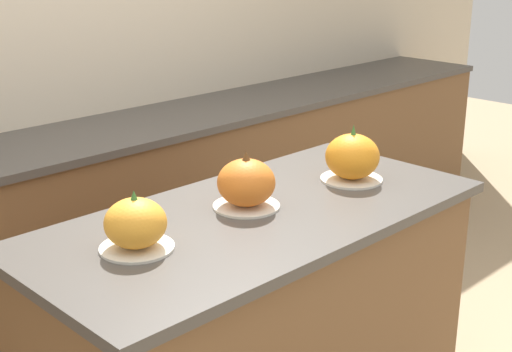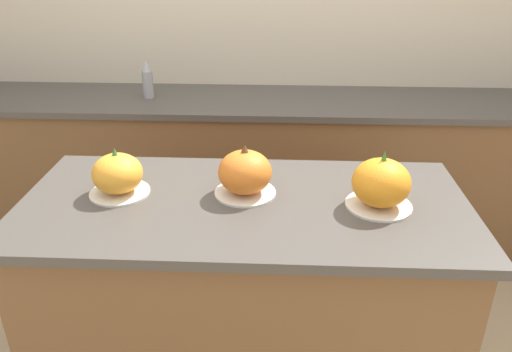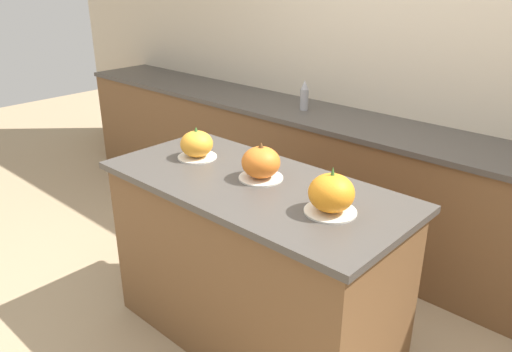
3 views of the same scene
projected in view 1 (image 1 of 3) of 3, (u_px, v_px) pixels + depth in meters
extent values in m
cube|color=beige|center=(18.00, 58.00, 3.23)|extent=(8.00, 0.06, 2.50)
cube|color=brown|center=(259.00, 343.00, 2.44)|extent=(1.50, 0.67, 0.90)
cube|color=#47423D|center=(259.00, 217.00, 2.29)|extent=(1.56, 0.73, 0.03)
cube|color=brown|center=(71.00, 241.00, 3.26)|extent=(6.00, 0.56, 0.89)
cube|color=#47423D|center=(62.00, 144.00, 3.12)|extent=(6.00, 0.60, 0.03)
cylinder|color=silver|center=(137.00, 248.00, 2.01)|extent=(0.21, 0.21, 0.01)
ellipsoid|color=orange|center=(136.00, 223.00, 1.99)|extent=(0.18, 0.18, 0.14)
cone|color=#38702D|center=(134.00, 195.00, 1.96)|extent=(0.02, 0.02, 0.03)
cylinder|color=silver|center=(247.00, 206.00, 2.32)|extent=(0.22, 0.22, 0.01)
ellipsoid|color=orange|center=(247.00, 182.00, 2.30)|extent=(0.19, 0.19, 0.15)
cone|color=brown|center=(247.00, 156.00, 2.27)|extent=(0.03, 0.03, 0.03)
cylinder|color=silver|center=(351.00, 179.00, 2.58)|extent=(0.23, 0.23, 0.01)
ellipsoid|color=orange|center=(352.00, 156.00, 2.55)|extent=(0.20, 0.20, 0.16)
cone|color=#38702D|center=(354.00, 130.00, 2.52)|extent=(0.02, 0.02, 0.04)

